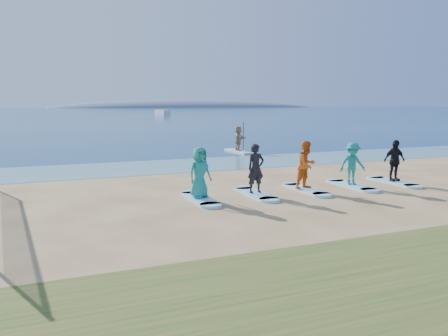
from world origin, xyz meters
name	(u,v)px	position (x,y,z in m)	size (l,w,h in m)	color
ground	(291,210)	(0.00, 0.00, 0.00)	(600.00, 600.00, 0.00)	tan
shallow_water	(188,165)	(0.00, 10.50, 0.01)	(600.00, 600.00, 0.00)	teal
ocean	(65,112)	(0.00, 160.00, 0.01)	(600.00, 600.00, 0.00)	navy
island_ridge	(193,107)	(95.00, 300.00, 0.00)	(220.00, 56.00, 18.00)	slate
paddleboard	(238,151)	(4.93, 15.01, 0.06)	(0.70, 3.00, 0.12)	silver
paddleboarder	(238,138)	(4.93, 15.01, 0.93)	(1.50, 0.48, 1.62)	tan
boat_offshore_b	(163,115)	(22.75, 105.85, 0.00)	(1.97, 6.19, 1.41)	silver
surfboard_0	(200,199)	(-2.11, 2.37, 0.04)	(0.70, 2.20, 0.09)	#9EE8F5
student_0	(200,172)	(-2.11, 2.37, 0.94)	(0.83, 0.54, 1.70)	teal
surfboard_1	(256,194)	(-0.03, 2.37, 0.04)	(0.70, 2.20, 0.09)	#9EE8F5
student_1	(256,168)	(-0.03, 2.37, 0.96)	(0.63, 0.42, 1.74)	black
surfboard_2	(306,189)	(2.06, 2.37, 0.04)	(0.70, 2.20, 0.09)	#9EE8F5
student_2	(307,165)	(2.06, 2.37, 0.98)	(0.86, 0.67, 1.77)	#D25E16
surfboard_3	(351,186)	(4.14, 2.37, 0.04)	(0.70, 2.20, 0.09)	#9EE8F5
student_3	(352,164)	(4.14, 2.37, 0.91)	(1.06, 0.61, 1.64)	#1A817C
surfboard_4	(393,182)	(6.22, 2.37, 0.04)	(0.70, 2.20, 0.09)	#9EE8F5
student_4	(394,161)	(6.22, 2.37, 0.93)	(0.98, 0.41, 1.67)	black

